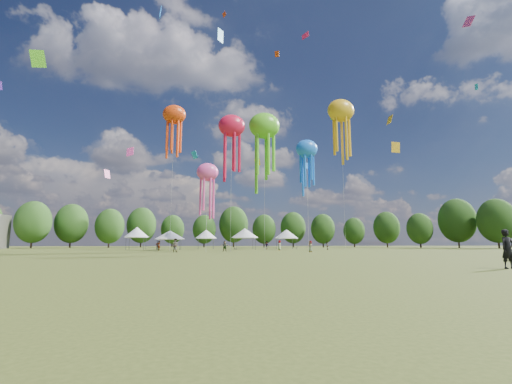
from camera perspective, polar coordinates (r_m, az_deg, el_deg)
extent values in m
plane|color=#384416|center=(18.31, 9.49, -12.02)|extent=(300.00, 300.00, 0.00)
imported|color=black|center=(21.48, 35.56, -7.48)|extent=(0.72, 0.49, 1.91)
imported|color=gray|center=(50.48, -12.94, -8.40)|extent=(1.14, 1.05, 1.89)
imported|color=gray|center=(63.89, 3.82, -8.59)|extent=(0.72, 0.95, 1.75)
imported|color=gray|center=(69.76, 11.38, -8.50)|extent=(0.87, 0.94, 1.56)
imported|color=gray|center=(75.03, 1.75, -8.60)|extent=(1.13, 0.75, 1.63)
imported|color=gray|center=(70.13, -15.63, -8.34)|extent=(1.01, 0.66, 1.59)
imported|color=gray|center=(55.81, -5.07, -8.68)|extent=(1.52, 0.50, 1.63)
imported|color=gray|center=(64.23, -15.42, -8.36)|extent=(0.49, 0.66, 1.65)
imported|color=gray|center=(51.65, 8.78, -8.67)|extent=(0.92, 0.90, 1.59)
cylinder|color=#47474C|center=(70.01, -20.28, -7.86)|extent=(0.08, 0.08, 2.27)
cylinder|color=#47474C|center=(73.09, -19.79, -7.88)|extent=(0.08, 0.08, 2.27)
cylinder|color=#47474C|center=(69.47, -17.72, -7.98)|extent=(0.08, 0.08, 2.27)
cylinder|color=#47474C|center=(72.57, -17.34, -7.99)|extent=(0.08, 0.08, 2.27)
cube|color=white|center=(71.27, -18.74, -6.98)|extent=(3.53, 3.53, 0.10)
cone|color=white|center=(71.30, -18.70, -6.15)|extent=(4.59, 4.59, 1.95)
cylinder|color=#47474C|center=(67.33, -15.64, -8.22)|extent=(0.08, 0.08, 1.91)
cylinder|color=#47474C|center=(71.30, -15.26, -8.22)|extent=(0.08, 0.08, 1.91)
cylinder|color=#47474C|center=(66.98, -12.21, -8.34)|extent=(0.08, 0.08, 1.91)
cylinder|color=#47474C|center=(70.97, -12.02, -8.33)|extent=(0.08, 0.08, 1.91)
cube|color=white|center=(69.12, -13.75, -7.45)|extent=(4.40, 4.40, 0.10)
cone|color=white|center=(69.13, -13.73, -6.73)|extent=(5.72, 5.72, 1.64)
cylinder|color=#47474C|center=(74.54, -9.32, -8.30)|extent=(0.08, 0.08, 2.16)
cylinder|color=#47474C|center=(77.73, -9.30, -8.29)|extent=(0.08, 0.08, 2.16)
cylinder|color=#47474C|center=(74.59, -6.85, -8.35)|extent=(0.08, 0.08, 2.16)
cylinder|color=#47474C|center=(77.77, -6.93, -8.34)|extent=(0.08, 0.08, 2.16)
cube|color=white|center=(76.15, -8.08, -7.47)|extent=(3.59, 3.59, 0.10)
cone|color=white|center=(76.17, -8.07, -6.73)|extent=(4.66, 4.66, 1.85)
cylinder|color=#47474C|center=(68.36, -3.22, -8.38)|extent=(0.08, 0.08, 2.22)
cylinder|color=#47474C|center=(72.10, -3.52, -8.37)|extent=(0.08, 0.08, 2.22)
cylinder|color=#47474C|center=(68.83, -0.07, -8.39)|extent=(0.08, 0.08, 2.22)
cylinder|color=#47474C|center=(72.55, -0.53, -8.39)|extent=(0.08, 0.08, 2.22)
cube|color=white|center=(70.44, -1.83, -7.44)|extent=(4.16, 4.16, 0.10)
cone|color=white|center=(70.46, -1.82, -6.63)|extent=(5.41, 5.41, 1.90)
cylinder|color=#47474C|center=(70.47, 3.93, -8.41)|extent=(0.08, 0.08, 2.12)
cylinder|color=#47474C|center=(73.77, 3.35, -8.41)|extent=(0.08, 0.08, 2.12)
cylinder|color=#47474C|center=(71.29, 6.61, -8.37)|extent=(0.08, 0.08, 2.12)
cylinder|color=#47474C|center=(74.55, 5.92, -8.38)|extent=(0.08, 0.08, 2.12)
cube|color=white|center=(72.51, 4.94, -7.52)|extent=(3.78, 3.78, 0.10)
cone|color=white|center=(72.53, 4.93, -6.76)|extent=(4.91, 4.91, 1.82)
ellipsoid|color=red|center=(57.56, -3.95, 10.62)|extent=(4.26, 2.98, 3.62)
cylinder|color=beige|center=(55.15, -4.05, 0.81)|extent=(0.03, 0.03, 19.86)
ellipsoid|color=#59CB21|center=(61.90, 1.35, 10.65)|extent=(5.35, 3.75, 4.55)
cylinder|color=beige|center=(59.30, 1.38, 0.86)|extent=(0.03, 0.03, 21.31)
ellipsoid|color=blue|center=(48.72, 8.18, 6.91)|extent=(2.99, 2.10, 2.54)
cylinder|color=beige|center=(47.38, 8.36, -1.25)|extent=(0.03, 0.03, 13.93)
ellipsoid|color=#EA400E|center=(66.26, -13.07, 12.10)|extent=(4.09, 2.86, 3.47)
cylinder|color=beige|center=(63.13, -13.42, 1.80)|extent=(0.03, 0.03, 24.07)
ellipsoid|color=#FD4AA2|center=(53.08, -7.84, 3.20)|extent=(3.21, 2.25, 2.73)
cylinder|color=beige|center=(52.24, -7.97, -3.12)|extent=(0.03, 0.03, 11.74)
ellipsoid|color=gold|center=(80.56, 13.53, 12.67)|extent=(5.87, 4.11, 4.99)
cylinder|color=beige|center=(76.57, 13.91, 2.21)|extent=(0.03, 0.03, 29.73)
cube|color=#EA400E|center=(68.85, 3.40, 21.37)|extent=(0.86, 0.78, 1.07)
cube|color=gold|center=(88.72, 0.22, 4.84)|extent=(1.77, 0.91, 1.97)
cube|color=#59CB21|center=(87.61, 12.16, 11.57)|extent=(0.57, 0.73, 1.00)
cube|color=blue|center=(60.11, -15.18, 26.27)|extent=(0.38, 1.21, 1.53)
cube|color=#1CA3EE|center=(57.26, -9.91, 5.94)|extent=(1.16, 0.86, 1.28)
cube|color=#FD4AA2|center=(48.88, 31.14, 22.52)|extent=(0.80, 1.22, 1.53)
cube|color=#EA400E|center=(82.65, -5.15, 26.66)|extent=(0.79, 0.82, 1.27)
cube|color=gold|center=(62.95, 20.79, 10.87)|extent=(0.68, 1.30, 1.53)
cube|color=#59CB21|center=(60.25, -31.77, 17.84)|extent=(1.79, 1.62, 2.59)
cube|color=#1CA3EE|center=(58.35, -5.76, 23.84)|extent=(0.92, 1.41, 2.01)
cube|color=#FD4AA2|center=(92.76, -19.67, 6.16)|extent=(1.95, 1.52, 2.65)
cube|color=red|center=(72.90, 7.97, 23.75)|extent=(1.23, 1.81, 1.93)
cube|color=gold|center=(76.69, 21.64, 6.72)|extent=(1.90, 0.33, 2.36)
cube|color=blue|center=(88.11, 8.16, 4.22)|extent=(1.11, 0.81, 1.62)
cube|color=#1CA3EE|center=(60.03, 32.04, 14.20)|extent=(0.27, 0.84, 0.99)
cube|color=#FD4AA2|center=(87.08, -22.91, 2.70)|extent=(1.27, 1.58, 2.00)
cube|color=#672DCC|center=(72.77, -6.89, 2.17)|extent=(1.01, 0.71, 1.31)
cylinder|color=#38281C|center=(104.17, -32.53, -6.75)|extent=(0.44, 0.44, 3.36)
ellipsoid|color=#244617|center=(104.30, -32.33, -4.11)|extent=(8.40, 8.40, 10.51)
cylinder|color=#38281C|center=(108.65, -27.83, -7.09)|extent=(0.44, 0.44, 3.41)
ellipsoid|color=#244617|center=(108.78, -27.66, -4.51)|extent=(8.53, 8.53, 10.66)
cylinder|color=#38281C|center=(105.37, -22.69, -7.49)|extent=(0.44, 0.44, 3.07)
ellipsoid|color=#244617|center=(105.48, -22.56, -5.10)|extent=(7.66, 7.66, 9.58)
cylinder|color=#38281C|center=(112.13, -18.12, -7.64)|extent=(0.44, 0.44, 3.43)
ellipsoid|color=#244617|center=(112.26, -18.01, -5.12)|extent=(8.58, 8.58, 10.73)
cylinder|color=#38281C|center=(116.67, -13.40, -7.95)|extent=(0.44, 0.44, 2.95)
ellipsoid|color=#244617|center=(116.76, -13.33, -5.87)|extent=(7.37, 7.37, 9.21)
cylinder|color=#38281C|center=(112.43, -8.39, -8.09)|extent=(0.44, 0.44, 2.89)
ellipsoid|color=#244617|center=(112.51, -8.34, -5.97)|extent=(7.23, 7.23, 9.04)
cylinder|color=#38281C|center=(117.33, -3.66, -7.94)|extent=(0.44, 0.44, 3.84)
ellipsoid|color=#244617|center=(117.49, -3.64, -5.25)|extent=(9.60, 9.60, 11.99)
cylinder|color=#38281C|center=(107.47, 1.32, -8.19)|extent=(0.44, 0.44, 2.84)
ellipsoid|color=#244617|center=(107.56, 1.31, -6.01)|extent=(7.11, 7.11, 8.89)
cylinder|color=#38281C|center=(112.11, 6.04, -8.07)|extent=(0.44, 0.44, 3.16)
ellipsoid|color=#244617|center=(112.22, 6.00, -5.74)|extent=(7.91, 7.91, 9.88)
cylinder|color=#38281C|center=(108.90, 10.81, -8.03)|extent=(0.44, 0.44, 2.88)
ellipsoid|color=#244617|center=(108.99, 10.75, -5.86)|extent=(7.21, 7.21, 9.01)
cylinder|color=#38281C|center=(114.76, 15.63, -7.95)|extent=(0.44, 0.44, 2.63)
ellipsoid|color=#244617|center=(114.82, 15.56, -6.06)|extent=(6.57, 6.57, 8.22)
cylinder|color=#38281C|center=(115.66, 20.45, -7.61)|extent=(0.44, 0.44, 3.13)
ellipsoid|color=#244617|center=(115.76, 20.34, -5.39)|extent=(7.81, 7.81, 9.77)
cylinder|color=#38281C|center=(107.10, 25.05, -7.45)|extent=(0.44, 0.44, 2.72)
ellipsoid|color=#244617|center=(107.18, 24.92, -5.36)|extent=(6.80, 6.80, 8.50)
cylinder|color=#38281C|center=(110.26, 29.93, -6.85)|extent=(0.44, 0.44, 3.81)
ellipsoid|color=#244617|center=(110.43, 29.73, -4.01)|extent=(9.52, 9.52, 11.90)
cylinder|color=#38281C|center=(105.71, 34.57, -6.56)|extent=(0.44, 0.44, 3.51)
ellipsoid|color=#244617|center=(105.85, 34.35, -3.83)|extent=(8.78, 8.78, 10.97)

